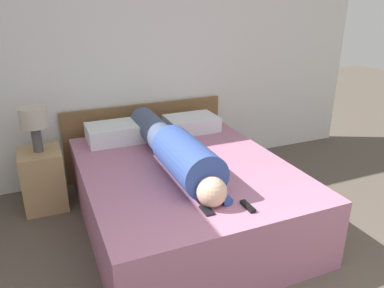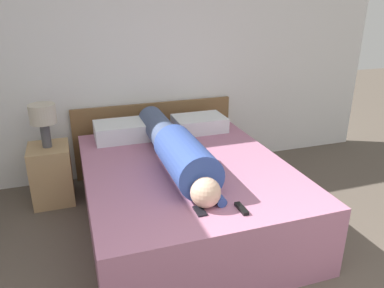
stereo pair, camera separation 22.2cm
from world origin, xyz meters
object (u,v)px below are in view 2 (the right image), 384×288
at_px(table_lamp, 43,117).
at_px(pillow_second, 199,123).
at_px(pillow_near_headboard, 123,131).
at_px(cell_phone, 200,211).
at_px(person_lying, 176,148).
at_px(tv_remote, 242,209).
at_px(nightstand, 52,174).
at_px(bed, 186,194).

xyz_separation_m(table_lamp, pillow_second, (1.54, 0.00, -0.23)).
distance_m(table_lamp, pillow_second, 1.56).
relative_size(pillow_near_headboard, cell_phone, 4.35).
height_order(person_lying, tv_remote, person_lying).
distance_m(person_lying, pillow_near_headboard, 0.85).
relative_size(nightstand, tv_remote, 3.85).
bearing_deg(person_lying, cell_phone, -94.55).
bearing_deg(person_lying, nightstand, 143.49).
height_order(bed, nightstand, nightstand).
relative_size(bed, cell_phone, 16.01).
relative_size(person_lying, pillow_second, 3.33).
height_order(bed, pillow_second, pillow_second).
xyz_separation_m(nightstand, pillow_near_headboard, (0.73, 0.00, 0.37)).
xyz_separation_m(nightstand, person_lying, (1.05, -0.78, 0.43)).
bearing_deg(tv_remote, pillow_near_headboard, 108.19).
bearing_deg(tv_remote, table_lamp, 127.88).
bearing_deg(nightstand, pillow_near_headboard, 0.20).
relative_size(table_lamp, cell_phone, 3.21).
relative_size(table_lamp, pillow_second, 0.78).
height_order(nightstand, pillow_second, pillow_second).
bearing_deg(person_lying, table_lamp, 143.49).
xyz_separation_m(bed, pillow_near_headboard, (-0.41, 0.81, 0.37)).
height_order(pillow_near_headboard, cell_phone, pillow_near_headboard).
bearing_deg(pillow_second, table_lamp, -179.90).
distance_m(pillow_second, tv_remote, 1.65).
relative_size(table_lamp, person_lying, 0.23).
height_order(person_lying, pillow_near_headboard, person_lying).
height_order(nightstand, person_lying, person_lying).
height_order(bed, table_lamp, table_lamp).
height_order(bed, person_lying, person_lying).
height_order(nightstand, pillow_near_headboard, pillow_near_headboard).
height_order(person_lying, cell_phone, person_lying).
distance_m(bed, tv_remote, 0.88).
relative_size(table_lamp, pillow_near_headboard, 0.74).
bearing_deg(cell_phone, tv_remote, -14.44).
height_order(nightstand, table_lamp, table_lamp).
distance_m(bed, person_lying, 0.45).
distance_m(pillow_near_headboard, cell_phone, 1.58).
bearing_deg(bed, pillow_near_headboard, 116.48).
relative_size(pillow_near_headboard, tv_remote, 3.77).
bearing_deg(tv_remote, cell_phone, 165.56).
distance_m(nightstand, tv_remote, 2.08).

